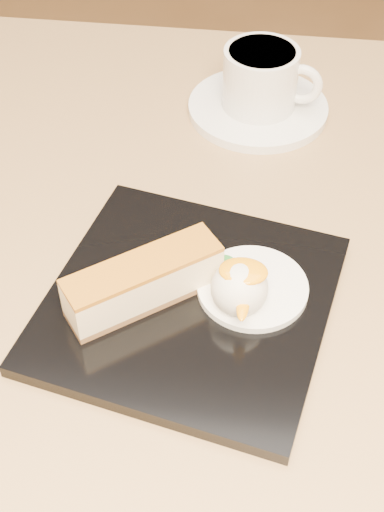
# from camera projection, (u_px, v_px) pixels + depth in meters

# --- Properties ---
(table) EXTENTS (0.80, 0.80, 0.72)m
(table) POSITION_uv_depth(u_px,v_px,m) (214.00, 367.00, 0.73)
(table) COLOR black
(table) RESTS_ON ground
(dessert_plate) EXTENTS (0.26, 0.26, 0.01)m
(dessert_plate) POSITION_uv_depth(u_px,v_px,m) (189.00, 303.00, 0.58)
(dessert_plate) COLOR black
(dessert_plate) RESTS_ON table
(cheesecake) EXTENTS (0.12, 0.10, 0.04)m
(cheesecake) POSITION_uv_depth(u_px,v_px,m) (144.00, 282.00, 0.56)
(cheesecake) COLOR brown
(cheesecake) RESTS_ON dessert_plate
(cream_smear) EXTENTS (0.09, 0.09, 0.01)m
(cream_smear) POSITION_uv_depth(u_px,v_px,m) (253.00, 287.00, 0.58)
(cream_smear) COLOR white
(cream_smear) RESTS_ON dessert_plate
(ice_cream_scoop) EXTENTS (0.04, 0.04, 0.04)m
(ice_cream_scoop) POSITION_uv_depth(u_px,v_px,m) (239.00, 288.00, 0.55)
(ice_cream_scoop) COLOR white
(ice_cream_scoop) RESTS_ON cream_smear
(mango_sauce) EXTENTS (0.04, 0.03, 0.01)m
(mango_sauce) POSITION_uv_depth(u_px,v_px,m) (243.00, 271.00, 0.54)
(mango_sauce) COLOR #FF9A08
(mango_sauce) RESTS_ON ice_cream_scoop
(mint_sprig) EXTENTS (0.03, 0.02, 0.00)m
(mint_sprig) POSITION_uv_depth(u_px,v_px,m) (219.00, 260.00, 0.59)
(mint_sprig) COLOR #287C2B
(mint_sprig) RESTS_ON cream_smear
(saucer) EXTENTS (0.15, 0.15, 0.01)m
(saucer) POSITION_uv_depth(u_px,v_px,m) (258.00, 108.00, 0.77)
(saucer) COLOR white
(saucer) RESTS_ON table
(coffee_cup) EXTENTS (0.10, 0.08, 0.06)m
(coffee_cup) POSITION_uv_depth(u_px,v_px,m) (262.00, 77.00, 0.74)
(coffee_cup) COLOR white
(coffee_cup) RESTS_ON saucer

